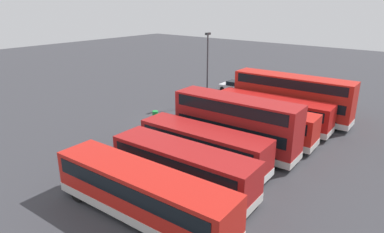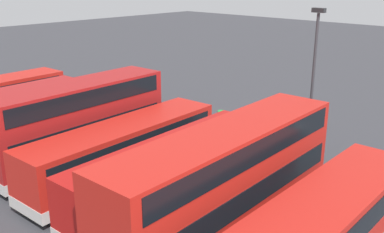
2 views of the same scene
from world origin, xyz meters
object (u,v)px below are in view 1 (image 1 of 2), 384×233
at_px(bus_single_deck_far_end, 141,192).
at_px(lamp_post_tall, 207,64).
at_px(bus_single_deck_near_end, 301,95).
at_px(bus_double_decker_fifth, 236,123).
at_px(bus_double_decker_second, 292,96).
at_px(bus_single_deck_seventh, 183,167).
at_px(bus_single_deck_sixth, 203,146).
at_px(bus_single_deck_fourth, 252,121).
at_px(car_hatchback_silver, 237,87).
at_px(bus_single_deck_third, 272,111).
at_px(waste_bin_yellow, 155,115).

bearing_deg(bus_single_deck_far_end, lamp_post_tall, -152.90).
bearing_deg(bus_single_deck_near_end, bus_double_decker_fifth, 1.31).
xyz_separation_m(bus_single_deck_near_end, bus_single_deck_far_end, (25.24, 1.07, 0.00)).
height_order(bus_double_decker_second, bus_single_deck_seventh, bus_double_decker_second).
xyz_separation_m(bus_single_deck_near_end, bus_double_decker_fifth, (14.33, 0.33, 0.82)).
xyz_separation_m(bus_single_deck_near_end, bus_single_deck_sixth, (18.06, -0.07, -0.00)).
height_order(bus_double_decker_second, bus_single_deck_sixth, bus_double_decker_second).
bearing_deg(bus_single_deck_sixth, lamp_post_tall, -144.47).
bearing_deg(bus_double_decker_second, bus_single_deck_fourth, -4.27).
distance_m(bus_single_deck_near_end, lamp_post_tall, 11.07).
relative_size(bus_single_deck_far_end, car_hatchback_silver, 2.51).
relative_size(bus_single_deck_fourth, bus_single_deck_far_end, 0.97).
relative_size(bus_single_deck_third, bus_single_deck_seventh, 1.10).
bearing_deg(bus_double_decker_fifth, bus_single_deck_fourth, -173.98).
bearing_deg(bus_single_deck_third, bus_double_decker_fifth, 1.99).
xyz_separation_m(bus_single_deck_third, car_hatchback_silver, (-9.43, -9.83, -0.92)).
distance_m(bus_single_deck_near_end, bus_single_deck_third, 7.24).
distance_m(bus_single_deck_third, lamp_post_tall, 9.79).
height_order(bus_single_deck_seventh, waste_bin_yellow, bus_single_deck_seventh).
bearing_deg(bus_single_deck_sixth, bus_single_deck_far_end, 9.04).
distance_m(bus_single_deck_near_end, bus_single_deck_far_end, 25.27).
distance_m(lamp_post_tall, waste_bin_yellow, 8.65).
bearing_deg(bus_single_deck_sixth, waste_bin_yellow, -116.99).
height_order(bus_single_deck_fourth, car_hatchback_silver, bus_single_deck_fourth).
height_order(bus_single_deck_third, bus_single_deck_fourth, same).
bearing_deg(lamp_post_tall, bus_double_decker_second, 100.25).
xyz_separation_m(bus_single_deck_fourth, bus_double_decker_fifth, (3.42, 0.36, 0.82)).
relative_size(bus_single_deck_fourth, car_hatchback_silver, 2.42).
height_order(bus_single_deck_third, car_hatchback_silver, bus_single_deck_third).
xyz_separation_m(bus_single_deck_fourth, lamp_post_tall, (-5.34, -8.96, 3.26)).
distance_m(bus_single_deck_near_end, bus_single_deck_fourth, 10.91).
xyz_separation_m(bus_single_deck_near_end, bus_single_deck_fourth, (10.91, -0.03, 0.00)).
distance_m(bus_single_deck_third, car_hatchback_silver, 13.65).
height_order(bus_single_deck_far_end, lamp_post_tall, lamp_post_tall).
height_order(bus_double_decker_second, waste_bin_yellow, bus_double_decker_second).
distance_m(bus_single_deck_sixth, waste_bin_yellow, 11.41).
bearing_deg(lamp_post_tall, bus_single_deck_far_end, 27.10).
bearing_deg(bus_double_decker_second, bus_single_deck_third, -6.97).
height_order(bus_single_deck_near_end, bus_double_decker_second, bus_double_decker_second).
height_order(bus_single_deck_near_end, bus_single_deck_sixth, same).
xyz_separation_m(bus_single_deck_sixth, waste_bin_yellow, (-5.15, -10.12, -1.14)).
relative_size(bus_single_deck_far_end, waste_bin_yellow, 12.41).
xyz_separation_m(bus_single_deck_third, bus_single_deck_sixth, (10.83, -0.15, -0.00)).
relative_size(bus_single_deck_seventh, car_hatchback_silver, 2.18).
bearing_deg(bus_double_decker_fifth, bus_single_deck_third, -178.01).
bearing_deg(bus_single_deck_seventh, bus_single_deck_sixth, -164.68).
height_order(bus_single_deck_sixth, car_hatchback_silver, bus_single_deck_sixth).
height_order(bus_single_deck_far_end, car_hatchback_silver, bus_single_deck_far_end).
distance_m(bus_single_deck_far_end, car_hatchback_silver, 29.51).
relative_size(bus_single_deck_fourth, lamp_post_tall, 1.36).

